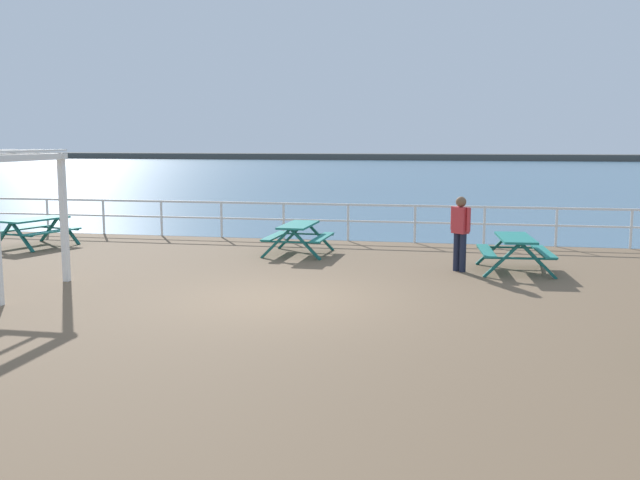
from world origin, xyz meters
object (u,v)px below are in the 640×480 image
Objects in this scene: picnic_table_near_left at (515,245)px; picnic_table_mid_centre at (36,225)px; picnic_table_far_left at (298,231)px; visitor at (460,229)px.

picnic_table_near_left is 12.61m from picnic_table_mid_centre.
picnic_table_far_left is 4.37m from visitor.
picnic_table_near_left is at bearing -103.69° from picnic_table_far_left.
picnic_table_near_left is 0.89× the size of picnic_table_mid_centre.
picnic_table_mid_centre and picnic_table_far_left have the same top height.
visitor is at bearing 96.73° from picnic_table_near_left.
picnic_table_far_left is (-5.24, 1.40, 0.00)m from picnic_table_near_left.
picnic_table_mid_centre is 11.46m from visitor.
picnic_table_far_left is at bearing 106.97° from visitor.
visitor is at bearing -81.40° from picnic_table_mid_centre.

